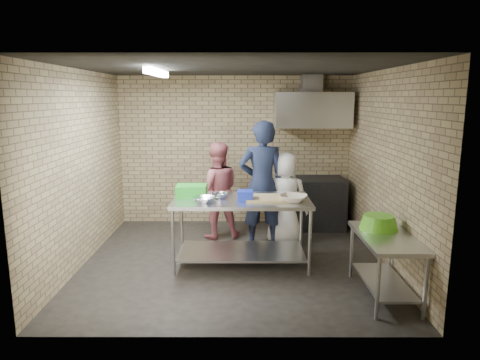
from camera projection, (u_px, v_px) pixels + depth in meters
The scene contains 25 objects.
floor at pixel (233, 261), 6.19m from camera, with size 4.20×4.20×0.00m, color black.
ceiling at pixel (232, 68), 5.68m from camera, with size 4.20×4.20×0.00m, color black.
back_wall at pixel (235, 151), 7.90m from camera, with size 4.20×0.06×2.70m, color tan.
front_wall at pixel (229, 204), 3.97m from camera, with size 4.20×0.06×2.70m, color tan.
left_wall at pixel (81, 168), 5.94m from camera, with size 0.06×4.00×2.70m, color tan.
right_wall at pixel (385, 169), 5.93m from camera, with size 0.06×4.00×2.70m, color tan.
prep_table at pixel (241, 231), 6.02m from camera, with size 1.88×0.94×0.94m, color silver.
side_counter at pixel (385, 266), 5.04m from camera, with size 0.60×1.20×0.75m, color silver.
stove at pixel (310, 203), 7.73m from camera, with size 1.20×0.70×0.90m, color black.
range_hood at pixel (312, 110), 7.46m from camera, with size 1.30×0.60×0.60m, color silver.
hood_duct at pixel (312, 84), 7.52m from camera, with size 0.35×0.30×0.30m, color #A5A8AD.
wall_shelf at pixel (327, 120), 7.68m from camera, with size 0.80×0.20×0.04m, color #3F2B19.
fluorescent_fixture at pixel (157, 72), 5.69m from camera, with size 0.10×1.25×0.08m, color white.
green_crate at pixel (192, 191), 6.03m from camera, with size 0.42×0.31×0.17m, color green.
blue_tub at pixel (245, 196), 5.82m from camera, with size 0.21×0.21×0.14m, color #1B32D1.
cutting_board at pixel (267, 198), 5.90m from camera, with size 0.58×0.44×0.03m, color #D3B979.
mixing_bowl_a at pixel (204, 200), 5.72m from camera, with size 0.29×0.29×0.07m, color silver.
mixing_bowl_b at pixel (220, 195), 5.97m from camera, with size 0.22×0.22×0.07m, color silver.
ceramic_bowl at pixel (294, 198), 5.77m from camera, with size 0.36×0.36×0.09m, color beige.
green_basin at pixel (379, 222), 5.20m from camera, with size 0.46×0.46×0.17m, color #59C626, non-canonical shape.
bottle_red at pixel (313, 114), 7.66m from camera, with size 0.07×0.07×0.18m, color #B22619.
bottle_green at pixel (335, 114), 7.66m from camera, with size 0.06×0.06×0.15m, color green.
man_navy at pixel (262, 184), 6.68m from camera, with size 0.72×0.47×1.98m, color #161B37.
woman_pink at pixel (217, 190), 7.11m from camera, with size 0.78×0.61×1.60m, color #C76972.
woman_white at pixel (285, 198), 6.82m from camera, with size 0.72×0.47×1.48m, color white.
Camera 1 is at (0.11, -5.86, 2.32)m, focal length 32.21 mm.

